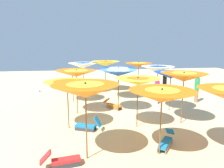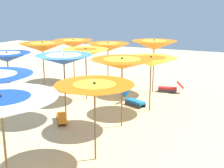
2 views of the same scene
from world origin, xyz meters
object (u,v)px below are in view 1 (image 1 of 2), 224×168
Objects in this scene: lounger_2 at (63,160)px; lounger_3 at (113,105)px; beach_umbrella_10 at (139,65)px; beach_umbrella_5 at (106,64)px; beachgoer_1 at (165,84)px; lounger_0 at (88,126)px; beach_umbrella_12 at (171,75)px; beach_umbrella_8 at (138,81)px; beach_umbrella_0 at (83,66)px; beach_umbrella_13 at (184,77)px; beach_umbrella_11 at (158,69)px; beachgoer_2 at (157,90)px; beach_umbrella_4 at (85,91)px; beach_umbrella_9 at (162,96)px; lounger_1 at (166,142)px; beach_umbrella_7 at (118,73)px; beach_ball at (39,90)px; beach_umbrella_2 at (76,74)px; beach_umbrella_3 at (67,85)px; beach_umbrella_6 at (119,70)px; beach_umbrella_1 at (72,72)px; beachgoer_0 at (197,88)px.

lounger_3 is (2.44, 5.66, -0.00)m from lounger_2.
beach_umbrella_10 is at bearing 110.47° from lounger_3.
beach_umbrella_5 is 1.50× the size of beachgoer_1.
lounger_0 is (-4.49, -7.78, -1.87)m from beach_umbrella_10.
beach_umbrella_8 is at bearing -139.90° from beach_umbrella_12.
beach_umbrella_13 is (4.52, -7.18, 0.08)m from beach_umbrella_0.
beach_umbrella_11 is 7.14m from lounger_0.
beachgoer_2 is at bearing 100.71° from beach_umbrella_12.
beach_umbrella_4 is at bearing -151.47° from beach_umbrella_13.
beach_umbrella_9 is at bearing -101.78° from beach_umbrella_10.
lounger_1 is (2.79, -1.95, -0.02)m from lounger_0.
lounger_0 is at bearing -155.50° from beach_umbrella_12.
lounger_3 is at bearing 109.37° from beach_umbrella_7.
beach_umbrella_7 is 3.48m from beach_umbrella_13.
beach_umbrella_13 reaches higher than beach_ball.
beach_umbrella_2 reaches higher than beach_umbrella_8.
beachgoer_2 reaches higher than beach_ball.
beach_umbrella_13 is at bearing -39.94° from beach_umbrella_7.
lounger_1 is at bearing -52.84° from beach_umbrella_2.
lounger_2 is (-2.59, -10.43, -2.05)m from beach_umbrella_5.
beach_umbrella_8 reaches higher than beach_umbrella_10.
beach_umbrella_9 reaches higher than beachgoer_2.
beach_umbrella_3 is 5.83m from beach_umbrella_6.
beach_umbrella_2 is 1.05× the size of beach_umbrella_8.
beach_umbrella_8 reaches higher than beach_umbrella_3.
beach_umbrella_1 is at bearing 113.41° from beach_umbrella_9.
lounger_2 reaches higher than lounger_3.
beach_umbrella_5 reaches higher than beach_umbrella_10.
beach_umbrella_2 is at bearing -64.34° from beachgoer_1.
beach_umbrella_4 is at bearing -100.38° from beach_umbrella_5.
beach_umbrella_13 is at bearing -153.84° from lounger_0.
beachgoer_0 is at bearing -30.24° from beach_umbrella_11.
beachgoer_2 is at bearing -111.37° from beach_umbrella_11.
lounger_1 is at bearing -23.74° from beachgoer_1.
beachgoer_0 reaches higher than lounger_0.
beach_umbrella_8 is (2.30, -7.29, -0.04)m from beach_umbrella_0.
beach_umbrella_11 reaches higher than beach_umbrella_8.
lounger_0 is at bearing -78.71° from beach_umbrella_2.
beach_umbrella_5 is 4.43m from beach_umbrella_11.
beach_umbrella_11 is 9.53m from beach_ball.
beach_umbrella_6 is 3.74m from beachgoer_1.
beach_umbrella_0 reaches higher than lounger_3.
beach_umbrella_9 is 0.93× the size of beach_umbrella_13.
beach_umbrella_5 reaches higher than beachgoer_1.
beach_umbrella_10 is 7.61m from beach_umbrella_13.
beach_umbrella_4 is 2.05× the size of lounger_2.
beach_umbrella_1 reaches higher than lounger_0.
beach_umbrella_9 reaches higher than beach_umbrella_3.
lounger_1 is (-1.68, -2.13, -2.05)m from beach_umbrella_13.
beach_umbrella_11 is (2.62, 7.16, 0.01)m from beach_umbrella_9.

